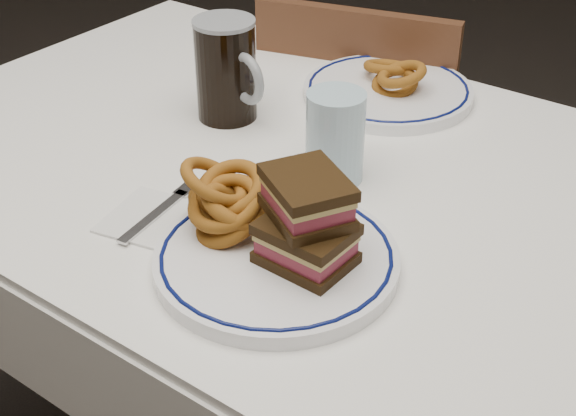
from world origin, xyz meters
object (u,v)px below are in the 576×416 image
Objects in this scene: far_plate at (388,91)px; chair_far at (363,165)px; beer_mug at (227,69)px; reuben_sandwich at (307,220)px; main_plate at (276,259)px.

chair_far is at bearing 127.88° from far_plate.
chair_far is at bearing 88.05° from beer_mug.
reuben_sandwich is at bearing -37.75° from beer_mug.
beer_mug is at bearing 137.81° from main_plate.
chair_far is at bearing 112.64° from main_plate.
beer_mug is 0.57× the size of far_plate.
reuben_sandwich is (0.03, 0.01, 0.06)m from main_plate.
main_plate is 1.03× the size of far_plate.
beer_mug is (-0.31, 0.28, 0.07)m from main_plate.
beer_mug reaches higher than main_plate.
main_plate is at bearing -42.19° from beer_mug.
reuben_sandwich is 0.46× the size of far_plate.
reuben_sandwich is 0.52m from far_plate.
chair_far is 5.14× the size of beer_mug.
far_plate is (-0.17, 0.49, -0.06)m from reuben_sandwich.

